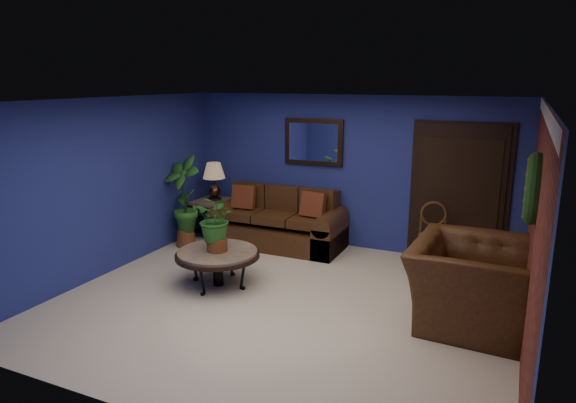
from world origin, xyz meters
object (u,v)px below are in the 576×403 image
at_px(coffee_table, 218,255).
at_px(end_table, 215,209).
at_px(armchair, 469,283).
at_px(table_lamp, 214,177).
at_px(sofa, 280,226).
at_px(side_chair, 433,231).

distance_m(coffee_table, end_table, 2.28).
relative_size(end_table, armchair, 0.49).
distance_m(table_lamp, armchair, 4.77).
xyz_separation_m(sofa, side_chair, (2.50, 0.04, 0.22)).
bearing_deg(end_table, sofa, 1.47).
relative_size(sofa, table_lamp, 3.37).
bearing_deg(side_chair, armchair, -76.93).
relative_size(coffee_table, side_chair, 1.18).
height_order(sofa, armchair, sofa).
bearing_deg(side_chair, end_table, 171.94).
bearing_deg(armchair, sofa, 65.51).
relative_size(sofa, coffee_table, 1.92).
xyz_separation_m(side_chair, armchair, (0.69, -1.69, -0.07)).
distance_m(side_chair, armchair, 1.83).
distance_m(coffee_table, side_chair, 3.20).
bearing_deg(table_lamp, armchair, -20.04).
distance_m(table_lamp, side_chair, 3.80).
height_order(coffee_table, armchair, armchair).
relative_size(coffee_table, armchair, 0.78).
bearing_deg(side_chair, coffee_table, -150.89).
distance_m(sofa, coffee_table, 1.94).
bearing_deg(end_table, coffee_table, -56.80).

